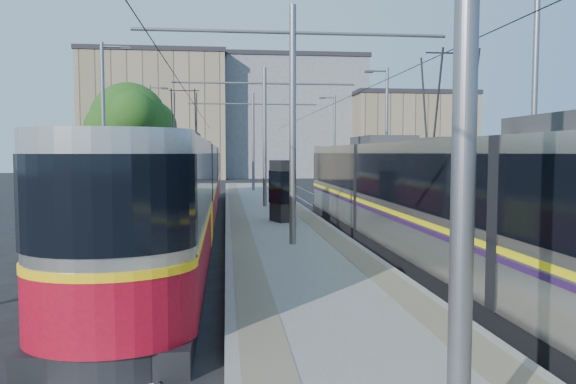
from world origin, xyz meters
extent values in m
plane|color=black|center=(0.00, 0.00, 0.00)|extent=(160.00, 160.00, 0.00)
cube|color=gray|center=(0.00, 17.00, 0.15)|extent=(4.00, 50.00, 0.30)
cube|color=gray|center=(-1.45, 17.00, 0.30)|extent=(0.70, 50.00, 0.01)
cube|color=gray|center=(1.45, 17.00, 0.30)|extent=(0.70, 50.00, 0.01)
cube|color=gray|center=(-4.32, 17.00, 0.01)|extent=(0.07, 70.00, 0.03)
cube|color=gray|center=(-2.88, 17.00, 0.01)|extent=(0.07, 70.00, 0.03)
cube|color=gray|center=(2.88, 17.00, 0.01)|extent=(0.07, 70.00, 0.03)
cube|color=gray|center=(4.32, 17.00, 0.01)|extent=(0.07, 70.00, 0.03)
cube|color=black|center=(-3.60, 14.54, 0.20)|extent=(2.30, 31.42, 0.40)
cube|color=beige|center=(-3.60, 14.54, 1.85)|extent=(2.40, 29.82, 2.90)
cube|color=black|center=(-3.60, 14.54, 2.35)|extent=(2.43, 29.82, 1.30)
cube|color=#E7B60C|center=(-3.60, 14.54, 1.45)|extent=(2.43, 29.82, 0.12)
cube|color=maroon|center=(-3.60, 14.54, 0.95)|extent=(2.42, 29.82, 1.10)
cube|color=#2D2D30|center=(-3.60, 14.54, 3.45)|extent=(1.68, 3.00, 0.30)
cube|color=black|center=(3.60, 5.21, 0.20)|extent=(2.30, 29.21, 0.40)
cube|color=#A5A197|center=(3.60, 5.21, 1.85)|extent=(2.40, 27.61, 2.90)
cube|color=black|center=(3.60, 5.21, 2.35)|extent=(2.43, 27.61, 1.30)
cube|color=yellow|center=(3.60, 5.21, 1.45)|extent=(2.43, 27.61, 0.12)
cube|color=#2C1343|center=(3.60, 5.21, 1.30)|extent=(2.43, 27.61, 0.10)
cube|color=#2D2D30|center=(3.60, 5.21, 3.45)|extent=(1.68, 3.00, 0.30)
cylinder|color=slate|center=(0.00, -4.00, 3.80)|extent=(0.20, 0.20, 7.00)
cylinder|color=slate|center=(0.00, 8.00, 3.80)|extent=(0.20, 0.20, 7.00)
cylinder|color=slate|center=(0.00, 8.00, 6.50)|extent=(9.20, 0.10, 0.10)
cylinder|color=slate|center=(0.00, 20.00, 3.80)|extent=(0.20, 0.20, 7.00)
cylinder|color=slate|center=(0.00, 20.00, 6.50)|extent=(9.20, 0.10, 0.10)
cylinder|color=slate|center=(0.00, 32.00, 3.80)|extent=(0.20, 0.20, 7.00)
cylinder|color=slate|center=(0.00, 32.00, 6.50)|extent=(9.20, 0.10, 0.10)
cylinder|color=black|center=(-3.60, 17.00, 5.55)|extent=(0.02, 70.00, 0.02)
cylinder|color=black|center=(3.60, 17.00, 5.55)|extent=(0.02, 70.00, 0.02)
cylinder|color=slate|center=(-7.50, 18.00, 4.00)|extent=(0.18, 0.18, 8.00)
cube|color=#2D2D30|center=(-6.40, 18.00, 7.75)|extent=(0.50, 0.22, 0.12)
cylinder|color=slate|center=(-7.50, 34.00, 4.00)|extent=(0.18, 0.18, 8.00)
cube|color=#2D2D30|center=(-6.40, 34.00, 7.75)|extent=(0.50, 0.22, 0.12)
cylinder|color=slate|center=(7.50, 8.00, 4.00)|extent=(0.18, 0.18, 8.00)
cylinder|color=slate|center=(7.50, 24.00, 4.00)|extent=(0.18, 0.18, 8.00)
cube|color=#2D2D30|center=(6.40, 24.00, 7.75)|extent=(0.50, 0.22, 0.12)
cylinder|color=slate|center=(7.50, 40.00, 4.00)|extent=(0.18, 0.18, 8.00)
cube|color=#2D2D30|center=(6.40, 40.00, 7.75)|extent=(0.50, 0.22, 0.12)
cube|color=black|center=(0.24, 13.49, 1.51)|extent=(0.96, 1.21, 2.42)
cube|color=black|center=(0.24, 13.49, 1.67)|extent=(1.02, 1.26, 1.26)
cylinder|color=#382314|center=(-7.41, 24.24, 1.45)|extent=(0.40, 0.40, 2.90)
sphere|color=#204914|center=(-7.41, 24.24, 4.80)|extent=(4.35, 4.35, 4.35)
sphere|color=#204914|center=(-6.32, 24.96, 4.53)|extent=(3.08, 3.08, 3.08)
cube|color=gray|center=(-10.00, 60.00, 7.03)|extent=(16.00, 12.00, 14.05)
cube|color=#262328|center=(-10.00, 60.00, 14.30)|extent=(16.32, 12.24, 0.50)
cube|color=gray|center=(6.00, 64.00, 7.16)|extent=(18.00, 14.00, 14.32)
cube|color=#262328|center=(6.00, 64.00, 14.57)|extent=(18.36, 14.28, 0.50)
cube|color=gray|center=(20.00, 58.00, 4.84)|extent=(14.00, 10.00, 9.68)
cube|color=#262328|center=(20.00, 58.00, 9.93)|extent=(14.28, 10.20, 0.50)
camera|label=1|loc=(-1.96, -8.47, 3.01)|focal=35.00mm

